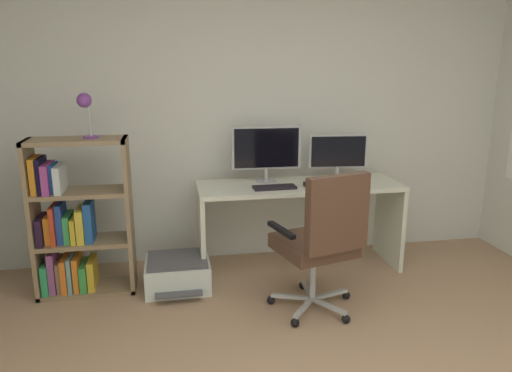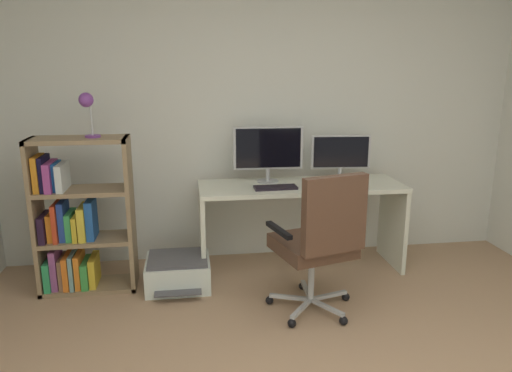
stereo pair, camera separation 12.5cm
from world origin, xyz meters
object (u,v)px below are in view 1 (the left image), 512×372
desk (299,205)px  office_chair (322,237)px  computer_mouse (308,185)px  desk_lamp (85,106)px  bookshelf (73,226)px  printer (178,273)px  monitor_secondary (338,153)px  monitor_main (266,150)px  keyboard (275,187)px

desk → office_chair: size_ratio=1.62×
computer_mouse → desk_lamp: size_ratio=0.31×
bookshelf → printer: bookshelf is taller
monitor_secondary → printer: (-1.39, -0.32, -0.85)m
monitor_main → bookshelf: bearing=-170.7°
monitor_main → keyboard: 0.35m
desk_lamp → office_chair: bearing=-23.0°
monitor_secondary → office_chair: 1.08m
monitor_main → computer_mouse: 0.46m
keyboard → desk_lamp: desk_lamp is taller
printer → desk_lamp: bearing=172.9°
monitor_secondary → computer_mouse: 0.44m
keyboard → printer: keyboard is taller
office_chair → keyboard: bearing=104.8°
office_chair → printer: office_chair is taller
desk → computer_mouse: 0.23m
monitor_main → office_chair: (0.21, -0.91, -0.45)m
monitor_secondary → bookshelf: size_ratio=0.42×
bookshelf → printer: size_ratio=2.30×
keyboard → monitor_secondary: bearing=19.0°
desk → printer: 1.14m
monitor_secondary → printer: size_ratio=0.97×
desk_lamp → desk: bearing=4.8°
office_chair → bookshelf: bearing=158.9°
desk → computer_mouse: (0.04, -0.11, 0.20)m
printer → bookshelf: bearing=174.4°
desk → monitor_main: bearing=157.2°
office_chair → computer_mouse: bearing=81.8°
monitor_main → bookshelf: 1.61m
printer → monitor_secondary: bearing=13.1°
monitor_main → office_chair: monitor_main is taller
computer_mouse → bookshelf: size_ratio=0.08×
printer → office_chair: bearing=-31.4°
office_chair → printer: (-0.97, 0.59, -0.45)m
office_chair → desk_lamp: 1.90m
computer_mouse → printer: (-1.07, -0.10, -0.64)m
monitor_secondary → keyboard: size_ratio=1.47×
desk → keyboard: keyboard is taller
computer_mouse → desk_lamp: (-1.67, -0.02, 0.66)m
computer_mouse → printer: 1.25m
keyboard → computer_mouse: size_ratio=3.40×
keyboard → printer: bearing=-175.2°
office_chair → printer: bearing=148.6°
monitor_secondary → computer_mouse: size_ratio=5.01×
office_chair → desk_lamp: (-1.57, 0.67, 0.85)m
monitor_main → desk_lamp: 1.44m
computer_mouse → printer: computer_mouse is taller
keyboard → computer_mouse: 0.28m
monitor_main → desk_lamp: desk_lamp is taller
bookshelf → printer: bearing=-5.6°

